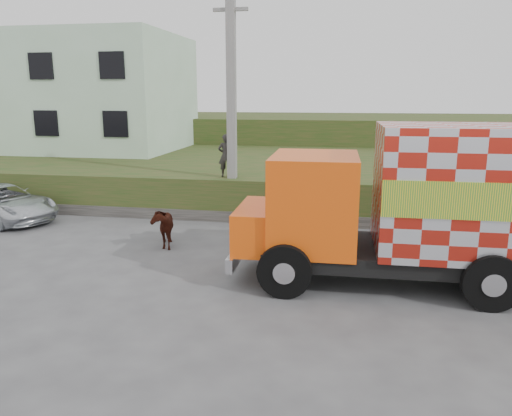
% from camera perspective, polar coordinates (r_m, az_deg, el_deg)
% --- Properties ---
extents(ground, '(120.00, 120.00, 0.00)m').
position_cam_1_polar(ground, '(13.75, -2.91, -5.96)').
color(ground, '#474749').
rests_on(ground, ground).
extents(embankment, '(40.00, 12.00, 1.50)m').
position_cam_1_polar(embankment, '(23.16, 2.74, 3.70)').
color(embankment, '#234617').
rests_on(embankment, ground).
extents(embankment_far, '(40.00, 12.00, 3.00)m').
position_cam_1_polar(embankment_far, '(34.92, 5.41, 8.00)').
color(embankment_far, '#234617').
rests_on(embankment_far, ground).
extents(retaining_strip, '(16.00, 0.50, 0.40)m').
position_cam_1_polar(retaining_strip, '(18.09, -6.05, -0.74)').
color(retaining_strip, '#595651').
rests_on(retaining_strip, ground).
extents(building, '(10.00, 8.00, 6.00)m').
position_cam_1_polar(building, '(29.24, -18.75, 12.34)').
color(building, silver).
rests_on(building, embankment).
extents(utility_pole, '(1.20, 0.30, 8.00)m').
position_cam_1_polar(utility_pole, '(17.73, -2.81, 11.69)').
color(utility_pole, gray).
rests_on(utility_pole, ground).
extents(cargo_truck, '(8.51, 3.08, 3.77)m').
position_cam_1_polar(cargo_truck, '(12.23, 20.18, 0.31)').
color(cargo_truck, black).
rests_on(cargo_truck, ground).
extents(cow, '(1.16, 1.60, 1.23)m').
position_cam_1_polar(cow, '(15.09, -10.68, -2.02)').
color(cow, '#32190C').
rests_on(cow, ground).
extents(suv, '(5.05, 3.66, 1.28)m').
position_cam_1_polar(suv, '(20.03, -27.13, 0.51)').
color(suv, '#AFB5B9').
rests_on(suv, ground).
extents(pedestrian, '(0.64, 0.49, 1.55)m').
position_cam_1_polar(pedestrian, '(18.11, -3.46, 6.00)').
color(pedestrian, '#2D2B28').
rests_on(pedestrian, embankment).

